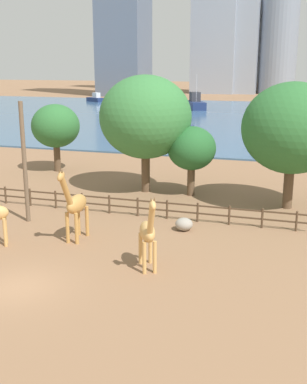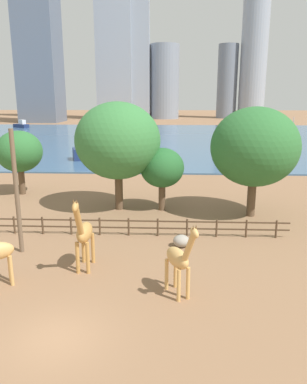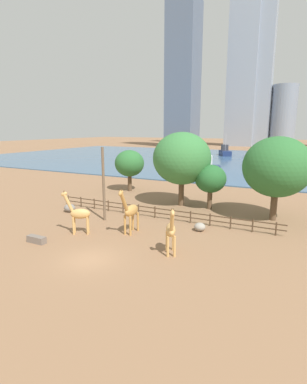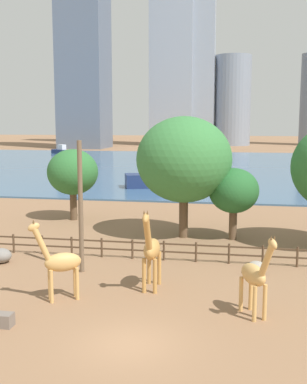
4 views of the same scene
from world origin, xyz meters
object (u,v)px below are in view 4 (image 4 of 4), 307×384
boulder_by_pole (1,256)px  giraffe_young (151,250)px  giraffe_tall (255,275)px  utility_pole (81,207)px  tree_left_large (184,160)px  giraffe_companion (60,262)px  boat_ferry (161,177)px  tree_right_tall (73,172)px  tree_left_small (234,191)px  boat_tug (168,154)px  boat_sailboat (61,151)px  boulder_near_fence (256,268)px

boulder_by_pole → giraffe_young: bearing=-16.9°
giraffe_tall → utility_pole: (-10.00, 5.04, 1.96)m
utility_pole → tree_left_large: size_ratio=0.84×
giraffe_companion → boat_ferry: 41.11m
utility_pole → boat_ferry: bearing=91.8°
giraffe_young → tree_right_tall: 19.94m
giraffe_tall → tree_left_small: size_ratio=0.76×
giraffe_companion → boat_tug: size_ratio=0.46×
utility_pole → boat_tug: (-7.14, 83.22, -2.44)m
utility_pole → boulder_by_pole: utility_pole is taller
boulder_by_pole → boat_sailboat: size_ratio=0.24×
giraffe_tall → boat_sailboat: (-48.46, 102.19, -0.94)m
boat_tug → utility_pole: bearing=-19.2°
boat_ferry → utility_pole: bearing=73.5°
giraffe_tall → boulder_by_pole: bearing=-138.1°
tree_left_small → boat_tug: size_ratio=0.60×
boat_ferry → boat_tug: bearing=-101.1°
giraffe_young → boat_ferry: (-5.82, 38.79, -0.67)m
giraffe_tall → giraffe_companion: 9.60m
boat_sailboat → giraffe_tall: bearing=147.7°
boat_ferry → boat_sailboat: (-37.29, 60.66, -0.49)m
boulder_near_fence → boat_ferry: 37.02m
utility_pole → boulder_near_fence: utility_pole is taller
giraffe_companion → tree_left_small: bearing=-150.7°
boat_sailboat → boat_tug: size_ratio=0.64×
utility_pole → tree_left_large: 11.17m
boulder_near_fence → giraffe_tall: bearing=-92.8°
tree_left_large → boat_sailboat: 97.73m
utility_pole → tree_left_large: bearing=62.8°
boulder_by_pole → tree_left_small: (14.52, 8.85, 3.27)m
giraffe_companion → giraffe_young: 4.83m
utility_pole → tree_left_small: 13.10m
tree_right_tall → boat_tug: (-1.47, 68.61, -2.87)m
boat_ferry → boat_tug: 47.11m
giraffe_companion → tree_left_large: (4.59, 14.34, 4.07)m
giraffe_young → tree_left_small: tree_left_small is taller
utility_pole → tree_left_small: size_ratio=1.44×
giraffe_companion → boat_sailboat: giraffe_companion is taller
boulder_by_pole → tree_left_large: bearing=39.7°
tree_left_large → boulder_near_fence: bearing=-57.9°
giraffe_companion → boulder_by_pole: giraffe_companion is taller
boulder_near_fence → boat_ferry: bearing=108.1°
boulder_near_fence → tree_left_large: (-5.31, 8.45, 5.65)m
boulder_by_pole → boat_sailboat: boat_sailboat is taller
boulder_near_fence → boat_tug: size_ratio=0.12×
tree_left_small → giraffe_tall: bearing=-85.4°
tree_right_tall → boat_ferry: bearing=78.4°
tree_left_small → boat_sailboat: (-47.26, 87.45, -2.69)m
utility_pole → giraffe_tall: bearing=-26.8°
giraffe_tall → tree_left_large: tree_left_large is taller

